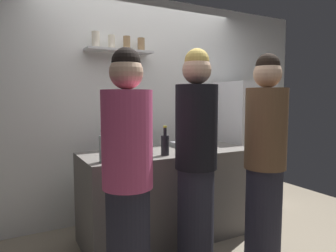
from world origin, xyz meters
name	(u,v)px	position (x,y,z in m)	size (l,w,h in m)	color
back_wall_assembly	(140,107)	(0.00, 1.25, 1.30)	(4.80, 0.32, 2.60)	white
refrigerator	(243,144)	(1.28, 0.85, 0.81)	(0.57, 0.61, 1.62)	white
counter	(168,194)	(-0.03, 0.50, 0.45)	(1.72, 0.71, 0.89)	#66605B
baking_pan	(188,144)	(0.29, 0.62, 0.92)	(0.34, 0.24, 0.05)	gray
utensil_holder	(135,143)	(-0.27, 0.78, 0.95)	(0.10, 0.10, 0.22)	#B2B2B7
wine_bottle_dark_glass	(165,144)	(-0.17, 0.30, 0.99)	(0.08, 0.08, 0.27)	black
wine_bottle_pale_glass	(189,140)	(0.14, 0.36, 1.01)	(0.07, 0.07, 0.31)	#B2BFB2
wine_bottle_green_glass	(148,137)	(-0.15, 0.71, 1.01)	(0.07, 0.07, 0.31)	#19471E
water_bottle_plastic	(104,148)	(-0.75, 0.28, 1.01)	(0.08, 0.08, 0.27)	silver
person_blonde	(196,161)	(-0.11, -0.14, 0.91)	(0.34, 0.34, 1.81)	#262633
person_pink_top	(128,180)	(-0.76, -0.28, 0.87)	(0.34, 0.34, 1.75)	#262633
person_brown_jacket	(265,162)	(0.43, -0.36, 0.89)	(0.34, 0.34, 1.78)	#262633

